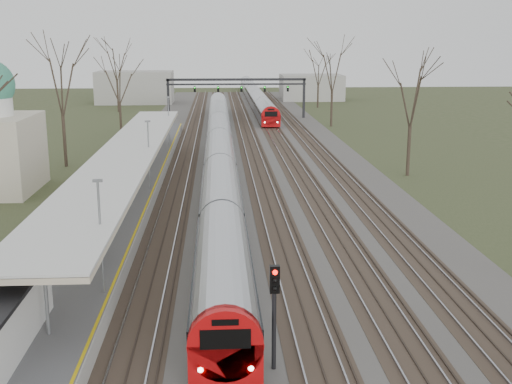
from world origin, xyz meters
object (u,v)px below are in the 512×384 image
(passenger, at_px, (91,244))
(train_near, at_px, (219,143))
(train_far, at_px, (255,95))
(signal_post, at_px, (274,302))

(passenger, bearing_deg, train_near, -28.67)
(train_far, height_order, passenger, train_far)
(train_near, relative_size, passenger, 52.39)
(train_near, bearing_deg, signal_post, -87.70)
(train_far, distance_m, signal_post, 101.96)
(train_far, xyz_separation_m, signal_post, (-5.25, -101.82, 1.25))
(train_near, distance_m, train_far, 58.76)
(train_near, xyz_separation_m, passenger, (-6.53, -33.71, 0.38))
(train_near, height_order, signal_post, signal_post)
(train_far, relative_size, signal_post, 18.34)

